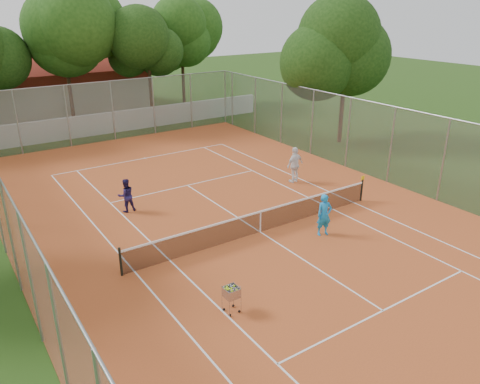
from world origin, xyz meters
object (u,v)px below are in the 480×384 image
clubhouse (41,86)px  ball_hopper (231,299)px  player_far_left (126,195)px  tennis_net (260,221)px  player_near (324,215)px  player_far_right (295,165)px

clubhouse → ball_hopper: clubhouse is taller
ball_hopper → clubhouse: bearing=96.4°
clubhouse → player_far_left: bearing=-94.2°
tennis_net → player_far_left: 6.31m
player_near → ball_hopper: (-5.91, -2.27, -0.39)m
clubhouse → ball_hopper: (-1.89, -32.85, -1.71)m
clubhouse → player_far_left: 24.06m
player_far_left → ball_hopper: bearing=91.1°
player_near → player_far_right: bearing=76.4°
tennis_net → clubhouse: (-2.00, 29.00, 1.69)m
tennis_net → clubhouse: clubhouse is taller
player_near → player_far_right: player_far_right is taller
player_near → player_far_right: size_ratio=0.92×
player_near → player_far_right: 6.05m
player_far_right → ball_hopper: 11.64m
tennis_net → player_near: bearing=-38.1°
clubhouse → player_far_right: bearing=-74.7°
tennis_net → player_near: player_near is taller
tennis_net → player_near: size_ratio=6.83×
clubhouse → player_far_left: clubhouse is taller
player_near → player_far_left: size_ratio=1.12×
player_far_left → tennis_net: bearing=128.6°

